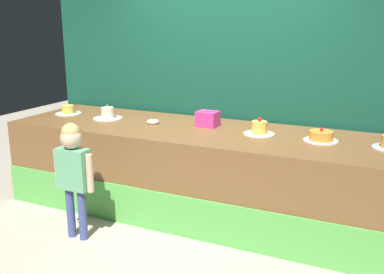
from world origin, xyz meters
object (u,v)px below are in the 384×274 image
at_px(cake_far_left, 68,111).
at_px(cake_center, 259,129).
at_px(cake_right, 321,136).
at_px(pink_box, 208,119).
at_px(child_figure, 73,165).
at_px(cake_left, 108,114).
at_px(donut, 153,122).

distance_m(cake_far_left, cake_center, 2.36).
height_order(cake_far_left, cake_right, cake_far_left).
xyz_separation_m(pink_box, cake_center, (0.59, -0.10, -0.02)).
xyz_separation_m(child_figure, cake_far_left, (-0.96, 1.08, 0.23)).
relative_size(child_figure, cake_right, 3.52).
bearing_deg(cake_far_left, pink_box, 3.41).
height_order(cake_left, cake_center, cake_left).
height_order(pink_box, cake_center, cake_center).
distance_m(pink_box, cake_left, 1.19).
bearing_deg(cake_far_left, donut, -1.00).
bearing_deg(cake_right, cake_left, -179.32).
bearing_deg(donut, child_figure, -101.98).
bearing_deg(donut, cake_far_left, 179.00).
xyz_separation_m(donut, cake_far_left, (-1.18, 0.02, 0.02)).
bearing_deg(pink_box, child_figure, -124.49).
relative_size(child_figure, pink_box, 5.15).
height_order(cake_far_left, cake_left, cake_left).
bearing_deg(child_figure, pink_box, 55.51).
bearing_deg(pink_box, donut, -167.95).
bearing_deg(cake_left, cake_right, 0.68).
bearing_deg(cake_center, child_figure, -142.28).
bearing_deg(cake_left, cake_center, 0.98).
relative_size(cake_left, cake_center, 1.10).
bearing_deg(pink_box, cake_far_left, -176.59).
height_order(pink_box, cake_far_left, pink_box).
bearing_deg(child_figure, cake_far_left, 131.46).
relative_size(child_figure, donut, 8.22).
distance_m(pink_box, cake_center, 0.60).
relative_size(pink_box, cake_center, 0.71).
relative_size(cake_far_left, cake_center, 1.00).
distance_m(child_figure, cake_left, 1.14).
xyz_separation_m(pink_box, donut, (-0.59, -0.13, -0.06)).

